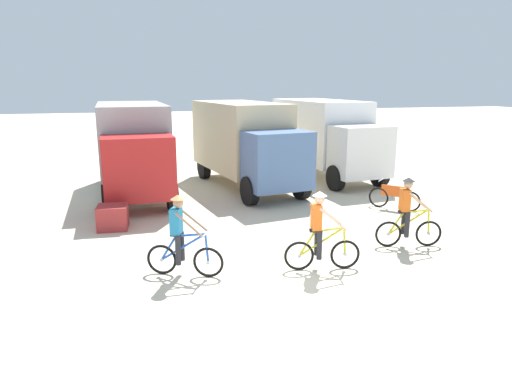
{
  "coord_description": "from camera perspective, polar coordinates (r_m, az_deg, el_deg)",
  "views": [
    {
      "loc": [
        -3.15,
        -8.6,
        4.12
      ],
      "look_at": [
        0.24,
        3.62,
        1.1
      ],
      "focal_mm": 32.34,
      "sensor_mm": 36.0,
      "label": 1
    }
  ],
  "objects": [
    {
      "name": "cyclist_cowboy_hat",
      "position": [
        10.37,
        7.95,
        -5.15
      ],
      "size": [
        1.71,
        0.55,
        1.82
      ],
      "color": "black",
      "rests_on": "ground"
    },
    {
      "name": "cyclist_near_camera",
      "position": [
        12.33,
        18.24,
        -2.71
      ],
      "size": [
        1.7,
        0.59,
        1.82
      ],
      "color": "black",
      "rests_on": "ground"
    },
    {
      "name": "box_truck_avon_van",
      "position": [
        20.82,
        8.55,
        7.05
      ],
      "size": [
        2.99,
        6.94,
        3.35
      ],
      "color": "white",
      "rests_on": "ground"
    },
    {
      "name": "cyclist_orange_shirt",
      "position": [
        10.09,
        -9.21,
        -5.72
      ],
      "size": [
        1.6,
        0.83,
        1.82
      ],
      "color": "black",
      "rests_on": "ground"
    },
    {
      "name": "bicycle_spare",
      "position": [
        15.96,
        16.71,
        -0.67
      ],
      "size": [
        1.21,
        1.32,
        0.97
      ],
      "color": "black",
      "rests_on": "ground"
    },
    {
      "name": "box_truck_tan_camper",
      "position": [
        18.42,
        -1.32,
        6.39
      ],
      "size": [
        3.35,
        7.03,
        3.35
      ],
      "color": "#CCB78E",
      "rests_on": "ground"
    },
    {
      "name": "supply_crate",
      "position": [
        13.88,
        -17.31,
        -3.0
      ],
      "size": [
        0.9,
        0.85,
        0.7
      ],
      "primitive_type": "cube",
      "rotation": [
        0.0,
        0.0,
        1.48
      ],
      "color": "#9E2D2D",
      "rests_on": "ground"
    },
    {
      "name": "ground_plane",
      "position": [
        10.04,
        4.27,
        -10.86
      ],
      "size": [
        120.0,
        120.0,
        0.0
      ],
      "primitive_type": "plane",
      "color": "beige"
    },
    {
      "name": "box_truck_grey_hauler",
      "position": [
        17.77,
        -14.92,
        5.69
      ],
      "size": [
        2.59,
        6.82,
        3.35
      ],
      "color": "#9E9EA3",
      "rests_on": "ground"
    }
  ]
}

